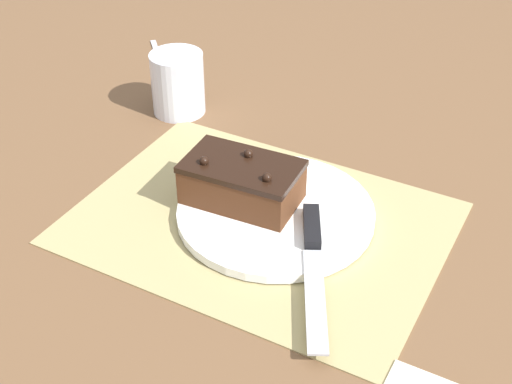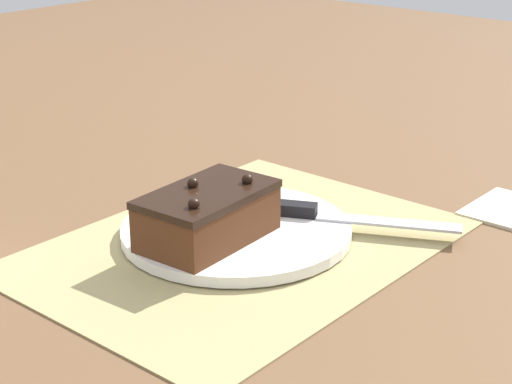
{
  "view_description": "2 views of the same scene",
  "coord_description": "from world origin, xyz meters",
  "views": [
    {
      "loc": [
        -0.33,
        0.63,
        0.57
      ],
      "look_at": [
        0.02,
        -0.03,
        0.02
      ],
      "focal_mm": 50.0,
      "sensor_mm": 36.0,
      "label": 1
    },
    {
      "loc": [
        0.63,
        0.55,
        0.39
      ],
      "look_at": [
        -0.0,
        0.02,
        0.07
      ],
      "focal_mm": 60.0,
      "sensor_mm": 36.0,
      "label": 2
    }
  ],
  "objects": [
    {
      "name": "drinking_glass",
      "position": [
        0.25,
        -0.2,
        0.05
      ],
      "size": [
        0.08,
        0.08,
        0.1
      ],
      "color": "white",
      "rests_on": "ground_plane"
    },
    {
      "name": "dessert_fork",
      "position": [
        0.38,
        -0.33,
        0.0
      ],
      "size": [
        0.11,
        0.12,
        0.01
      ],
      "rotation": [
        0.0,
        0.0,
        0.75
      ],
      "color": "#B7BABF",
      "rests_on": "ground_plane"
    },
    {
      "name": "placemat_woven",
      "position": [
        0.0,
        0.0,
        0.0
      ],
      "size": [
        0.46,
        0.34,
        0.0
      ],
      "primitive_type": "cube",
      "color": "tan",
      "rests_on": "ground_plane"
    },
    {
      "name": "serving_knife",
      "position": [
        -0.09,
        0.04,
        0.02
      ],
      "size": [
        0.12,
        0.22,
        0.01
      ],
      "rotation": [
        0.0,
        0.0,
        0.47
      ],
      "color": "black",
      "rests_on": "cake_plate"
    },
    {
      "name": "chocolate_cake",
      "position": [
        0.03,
        -0.02,
        0.04
      ],
      "size": [
        0.15,
        0.1,
        0.07
      ],
      "rotation": [
        0.0,
        0.0,
        0.06
      ],
      "color": "#512D19",
      "rests_on": "cake_plate"
    },
    {
      "name": "ground_plane",
      "position": [
        0.0,
        0.0,
        0.0
      ],
      "size": [
        3.0,
        3.0,
        0.0
      ],
      "primitive_type": "plane",
      "color": "brown"
    },
    {
      "name": "cake_plate",
      "position": [
        -0.01,
        -0.02,
        0.01
      ],
      "size": [
        0.25,
        0.25,
        0.01
      ],
      "color": "white",
      "rests_on": "placemat_woven"
    }
  ]
}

